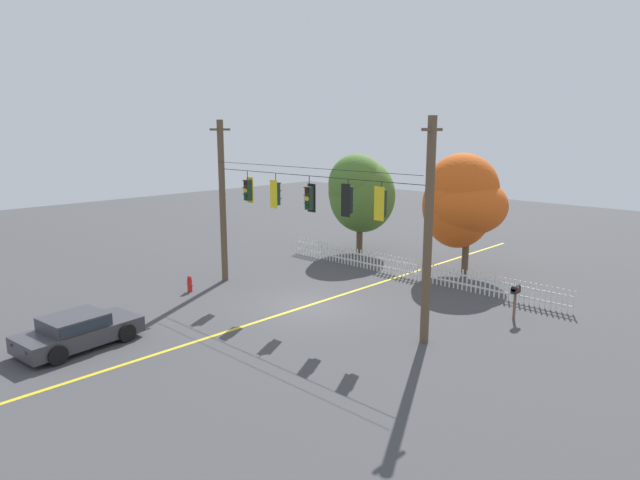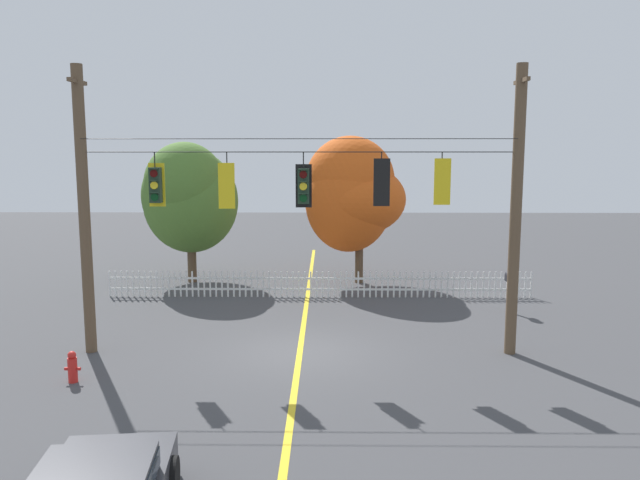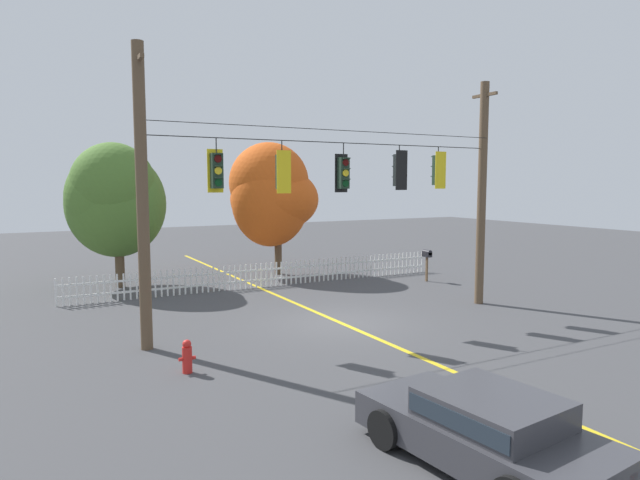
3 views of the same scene
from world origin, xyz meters
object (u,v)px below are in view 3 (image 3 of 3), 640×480
at_px(traffic_signal_westbound_side, 282,172).
at_px(traffic_signal_eastbound_side, 438,170).
at_px(traffic_signal_northbound_secondary, 217,171).
at_px(roadside_mailbox, 427,256).
at_px(traffic_signal_northbound_primary, 343,173).
at_px(traffic_signal_southbound_primary, 399,170).
at_px(autumn_maple_near_fence, 113,198).
at_px(autumn_maple_mid, 271,194).
at_px(fire_hydrant, 187,357).
at_px(parked_car, 486,427).

bearing_deg(traffic_signal_westbound_side, traffic_signal_eastbound_side, -0.00).
xyz_separation_m(traffic_signal_northbound_secondary, roadside_mailbox, (10.80, 4.38, -3.46)).
bearing_deg(traffic_signal_eastbound_side, traffic_signal_northbound_primary, 179.70).
xyz_separation_m(traffic_signal_southbound_primary, autumn_maple_near_fence, (-7.31, 9.38, -1.00)).
relative_size(traffic_signal_westbound_side, traffic_signal_northbound_primary, 1.01).
distance_m(autumn_maple_mid, roadside_mailbox, 7.58).
bearing_deg(traffic_signal_northbound_secondary, autumn_maple_mid, 58.79).
distance_m(traffic_signal_northbound_primary, fire_hydrant, 7.25).
bearing_deg(autumn_maple_near_fence, traffic_signal_westbound_side, -70.97).
bearing_deg(traffic_signal_southbound_primary, traffic_signal_westbound_side, 180.00).
bearing_deg(traffic_signal_eastbound_side, fire_hydrant, -165.88).
relative_size(fire_hydrant, roadside_mailbox, 0.55).
height_order(autumn_maple_near_fence, fire_hydrant, autumn_maple_near_fence).
xyz_separation_m(traffic_signal_northbound_primary, fire_hydrant, (-5.44, -2.31, -4.19)).
height_order(traffic_signal_westbound_side, traffic_signal_southbound_primary, same).
distance_m(traffic_signal_northbound_secondary, traffic_signal_northbound_primary, 3.93).
bearing_deg(roadside_mailbox, traffic_signal_northbound_secondary, -157.93).
distance_m(traffic_signal_eastbound_side, parked_car, 11.33).
bearing_deg(fire_hydrant, traffic_signal_northbound_secondary, 56.74).
height_order(autumn_maple_near_fence, parked_car, autumn_maple_near_fence).
bearing_deg(traffic_signal_northbound_primary, autumn_maple_mid, 79.87).
bearing_deg(traffic_signal_southbound_primary, fire_hydrant, -163.05).
bearing_deg(autumn_maple_mid, parked_car, -103.43).
distance_m(traffic_signal_eastbound_side, autumn_maple_mid, 9.48).
bearing_deg(traffic_signal_southbound_primary, traffic_signal_eastbound_side, 0.01).
height_order(traffic_signal_northbound_secondary, traffic_signal_southbound_primary, same).
height_order(autumn_maple_near_fence, autumn_maple_mid, autumn_maple_mid).
bearing_deg(traffic_signal_northbound_secondary, parked_car, -81.11).
bearing_deg(fire_hydrant, autumn_maple_near_fence, 89.09).
distance_m(traffic_signal_northbound_primary, roadside_mailbox, 8.84).
bearing_deg(autumn_maple_near_fence, traffic_signal_southbound_primary, -52.06).
bearing_deg(roadside_mailbox, autumn_maple_near_fence, 157.65).
height_order(traffic_signal_southbound_primary, roadside_mailbox, traffic_signal_southbound_primary).
distance_m(traffic_signal_westbound_side, fire_hydrant, 5.88).
relative_size(autumn_maple_mid, fire_hydrant, 8.02).
height_order(traffic_signal_eastbound_side, roadside_mailbox, traffic_signal_eastbound_side).
bearing_deg(traffic_signal_eastbound_side, traffic_signal_northbound_secondary, 179.86).
relative_size(traffic_signal_eastbound_side, fire_hydrant, 1.80).
bearing_deg(traffic_signal_eastbound_side, roadside_mailbox, 53.75).
bearing_deg(roadside_mailbox, traffic_signal_northbound_primary, -147.49).
relative_size(traffic_signal_northbound_secondary, traffic_signal_southbound_primary, 1.03).
distance_m(traffic_signal_westbound_side, traffic_signal_northbound_primary, 2.02).
height_order(traffic_signal_westbound_side, fire_hydrant, traffic_signal_westbound_side).
bearing_deg(traffic_signal_northbound_primary, parked_car, -106.88).
height_order(traffic_signal_southbound_primary, parked_car, traffic_signal_southbound_primary).
xyz_separation_m(traffic_signal_westbound_side, autumn_maple_mid, (3.67, 9.22, -0.83)).
relative_size(traffic_signal_northbound_primary, traffic_signal_eastbound_side, 1.07).
height_order(traffic_signal_southbound_primary, autumn_maple_mid, autumn_maple_mid).
relative_size(autumn_maple_near_fence, autumn_maple_mid, 0.96).
bearing_deg(traffic_signal_northbound_secondary, traffic_signal_eastbound_side, -0.14).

